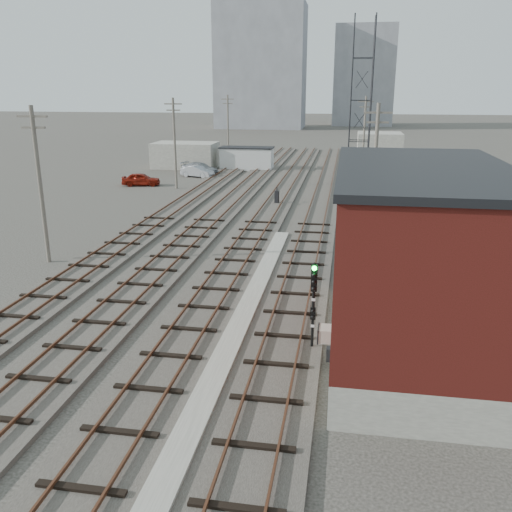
% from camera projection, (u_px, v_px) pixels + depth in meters
% --- Properties ---
extents(ground, '(320.00, 320.00, 0.00)m').
position_uv_depth(ground, '(309.00, 171.00, 67.90)').
color(ground, '#282621').
rests_on(ground, ground).
extents(track_right, '(3.20, 90.00, 0.39)m').
position_uv_depth(track_right, '(320.00, 204.00, 47.69)').
color(track_right, '#332D28').
rests_on(track_right, ground).
extents(track_mid_right, '(3.20, 90.00, 0.39)m').
position_uv_depth(track_mid_right, '(275.00, 203.00, 48.33)').
color(track_mid_right, '#332D28').
rests_on(track_mid_right, ground).
extents(track_mid_left, '(3.20, 90.00, 0.39)m').
position_uv_depth(track_mid_left, '(231.00, 201.00, 48.96)').
color(track_mid_left, '#332D28').
rests_on(track_mid_left, ground).
extents(track_left, '(3.20, 90.00, 0.39)m').
position_uv_depth(track_left, '(188.00, 200.00, 49.59)').
color(track_left, '#332D28').
rests_on(track_left, ground).
extents(platform_curb, '(0.90, 28.00, 0.26)m').
position_uv_depth(platform_curb, '(245.00, 314.00, 24.46)').
color(platform_curb, gray).
rests_on(platform_curb, ground).
extents(brick_building, '(6.54, 12.20, 7.22)m').
position_uv_depth(brick_building, '(417.00, 261.00, 20.43)').
color(brick_building, gray).
rests_on(brick_building, ground).
extents(lattice_tower, '(1.60, 1.60, 15.00)m').
position_uv_depth(lattice_tower, '(360.00, 121.00, 41.26)').
color(lattice_tower, black).
rests_on(lattice_tower, ground).
extents(utility_pole_left_a, '(1.80, 0.24, 9.00)m').
position_uv_depth(utility_pole_left_a, '(40.00, 182.00, 30.78)').
color(utility_pole_left_a, '#595147').
rests_on(utility_pole_left_a, ground).
extents(utility_pole_left_b, '(1.80, 0.24, 9.00)m').
position_uv_depth(utility_pole_left_b, '(175.00, 141.00, 54.32)').
color(utility_pole_left_b, '#595147').
rests_on(utility_pole_left_b, ground).
extents(utility_pole_left_c, '(1.80, 0.24, 9.00)m').
position_uv_depth(utility_pole_left_c, '(228.00, 125.00, 77.87)').
color(utility_pole_left_c, '#595147').
rests_on(utility_pole_left_c, ground).
extents(utility_pole_right_a, '(1.80, 0.24, 9.00)m').
position_uv_depth(utility_pole_right_a, '(375.00, 170.00, 35.31)').
color(utility_pole_right_a, '#595147').
rests_on(utility_pole_right_a, ground).
extents(utility_pole_right_b, '(1.80, 0.24, 9.00)m').
position_uv_depth(utility_pole_right_b, '(364.00, 133.00, 63.57)').
color(utility_pole_right_b, '#595147').
rests_on(utility_pole_right_b, ground).
extents(apartment_left, '(22.00, 14.00, 30.00)m').
position_uv_depth(apartment_left, '(261.00, 67.00, 136.94)').
color(apartment_left, gray).
rests_on(apartment_left, ground).
extents(apartment_right, '(16.00, 12.00, 26.00)m').
position_uv_depth(apartment_right, '(364.00, 76.00, 147.55)').
color(apartment_right, gray).
rests_on(apartment_right, ground).
extents(shed_left, '(8.00, 5.00, 3.20)m').
position_uv_depth(shed_left, '(185.00, 155.00, 69.95)').
color(shed_left, gray).
rests_on(shed_left, ground).
extents(shed_right, '(6.00, 6.00, 4.00)m').
position_uv_depth(shed_right, '(379.00, 147.00, 75.30)').
color(shed_right, gray).
rests_on(shed_right, ground).
extents(signal_mast, '(0.40, 0.40, 3.64)m').
position_uv_depth(signal_mast, '(313.00, 302.00, 20.67)').
color(signal_mast, gray).
rests_on(signal_mast, ground).
extents(switch_stand, '(0.40, 0.40, 1.49)m').
position_uv_depth(switch_stand, '(277.00, 197.00, 47.72)').
color(switch_stand, black).
rests_on(switch_stand, ground).
extents(site_trailer, '(6.73, 2.96, 2.83)m').
position_uv_depth(site_trailer, '(247.00, 158.00, 68.32)').
color(site_trailer, silver).
rests_on(site_trailer, ground).
extents(car_red, '(4.22, 2.34, 1.36)m').
position_uv_depth(car_red, '(141.00, 179.00, 57.17)').
color(car_red, maroon).
rests_on(car_red, ground).
extents(car_silver, '(4.17, 2.44, 1.30)m').
position_uv_depth(car_silver, '(198.00, 171.00, 62.71)').
color(car_silver, '#9C9FA4').
rests_on(car_silver, ground).
extents(car_grey, '(5.10, 3.20, 1.38)m').
position_uv_depth(car_grey, '(200.00, 168.00, 64.86)').
color(car_grey, gray).
rests_on(car_grey, ground).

